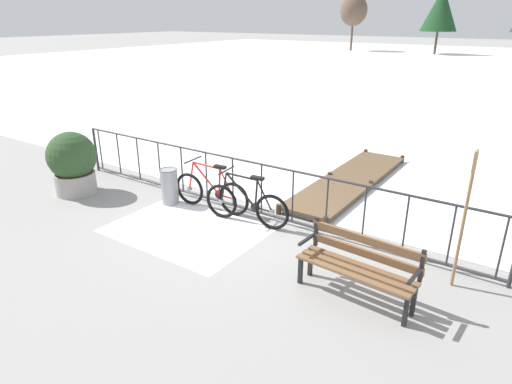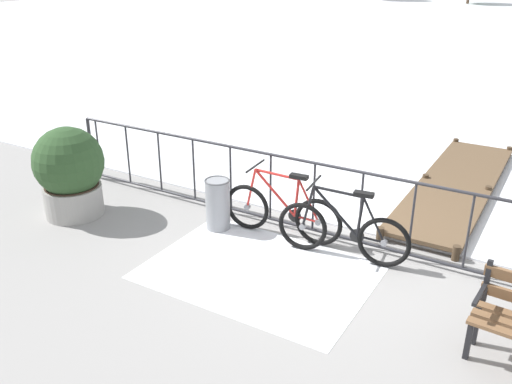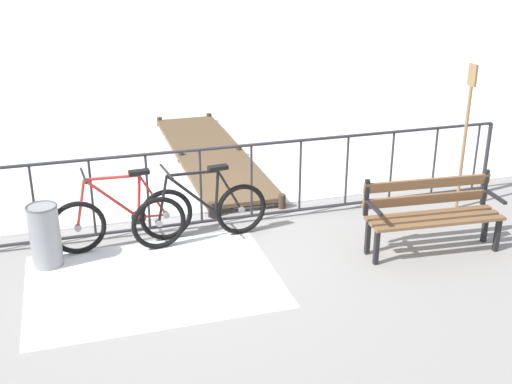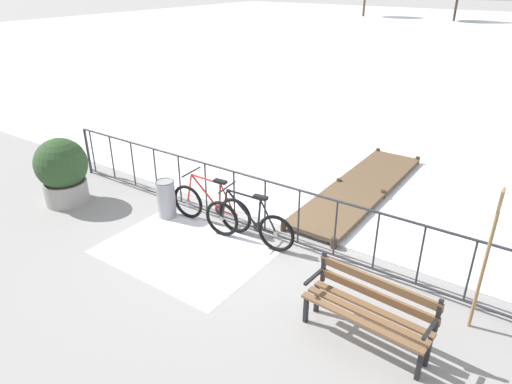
# 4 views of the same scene
# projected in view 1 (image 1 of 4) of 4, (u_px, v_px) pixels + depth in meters

# --- Properties ---
(ground_plane) EXTENTS (160.00, 160.00, 0.00)m
(ground_plane) POSITION_uv_depth(u_px,v_px,m) (247.00, 213.00, 8.54)
(ground_plane) COLOR gray
(frozen_pond) EXTENTS (80.00, 56.00, 0.03)m
(frozen_pond) POSITION_uv_depth(u_px,v_px,m) (485.00, 71.00, 30.34)
(frozen_pond) COLOR white
(frozen_pond) RESTS_ON ground
(snow_patch) EXTENTS (2.68, 1.95, 0.01)m
(snow_patch) POSITION_uv_depth(u_px,v_px,m) (187.00, 229.00, 7.86)
(snow_patch) COLOR white
(snow_patch) RESTS_ON ground
(railing_fence) EXTENTS (9.06, 0.06, 1.07)m
(railing_fence) POSITION_uv_depth(u_px,v_px,m) (247.00, 186.00, 8.33)
(railing_fence) COLOR #2D2D33
(railing_fence) RESTS_ON ground
(bicycle_near_railing) EXTENTS (1.71, 0.52, 0.97)m
(bicycle_near_railing) POSITION_uv_depth(u_px,v_px,m) (211.00, 192.00, 8.56)
(bicycle_near_railing) COLOR black
(bicycle_near_railing) RESTS_ON ground
(bicycle_second) EXTENTS (1.71, 0.52, 0.97)m
(bicycle_second) POSITION_uv_depth(u_px,v_px,m) (246.00, 205.00, 7.98)
(bicycle_second) COLOR black
(bicycle_second) RESTS_ON ground
(park_bench) EXTENTS (1.63, 0.59, 0.89)m
(park_bench) POSITION_uv_depth(u_px,v_px,m) (359.00, 262.00, 5.84)
(park_bench) COLOR brown
(park_bench) RESTS_ON ground
(planter_with_shrub) EXTENTS (1.01, 1.01, 1.33)m
(planter_with_shrub) POSITION_uv_depth(u_px,v_px,m) (73.00, 162.00, 9.26)
(planter_with_shrub) COLOR #9E9B96
(planter_with_shrub) RESTS_ON ground
(trash_bin) EXTENTS (0.35, 0.35, 0.73)m
(trash_bin) POSITION_uv_depth(u_px,v_px,m) (169.00, 186.00, 8.84)
(trash_bin) COLOR gray
(trash_bin) RESTS_ON ground
(oar_upright) EXTENTS (0.04, 0.16, 1.98)m
(oar_upright) POSITION_uv_depth(u_px,v_px,m) (465.00, 212.00, 5.82)
(oar_upright) COLOR #937047
(oar_upright) RESTS_ON ground
(wooden_dock) EXTENTS (1.10, 4.60, 0.20)m
(wooden_dock) POSITION_uv_depth(u_px,v_px,m) (350.00, 180.00, 9.92)
(wooden_dock) COLOR brown
(wooden_dock) RESTS_ON ground
(tree_far_west) EXTENTS (2.89, 2.89, 5.72)m
(tree_far_west) POSITION_uv_depth(u_px,v_px,m) (354.00, 10.00, 47.12)
(tree_far_west) COLOR brown
(tree_far_west) RESTS_ON ground
(tree_west_mid) EXTENTS (3.45, 3.45, 6.22)m
(tree_west_mid) POSITION_uv_depth(u_px,v_px,m) (441.00, 9.00, 42.56)
(tree_west_mid) COLOR brown
(tree_west_mid) RESTS_ON ground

